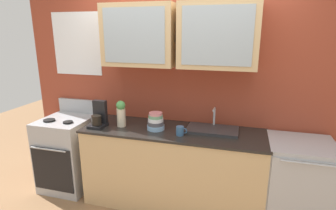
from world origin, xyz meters
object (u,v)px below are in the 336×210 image
(stove_range, at_px, (68,152))
(cup_near_sink, at_px, (180,131))
(bowl_stack, at_px, (156,122))
(coffee_maker, at_px, (99,117))
(vase, at_px, (121,113))
(dishwasher, at_px, (297,185))
(sink_faucet, at_px, (212,129))

(stove_range, bearing_deg, cup_near_sink, -4.97)
(bowl_stack, height_order, coffee_maker, coffee_maker)
(vase, distance_m, dishwasher, 1.99)
(sink_faucet, distance_m, coffee_maker, 1.27)
(sink_faucet, height_order, cup_near_sink, sink_faucet)
(dishwasher, bearing_deg, bowl_stack, -178.78)
(stove_range, distance_m, dishwasher, 2.68)
(vase, relative_size, coffee_maker, 1.02)
(bowl_stack, bearing_deg, sink_faucet, 11.36)
(cup_near_sink, relative_size, coffee_maker, 0.40)
(stove_range, xyz_separation_m, bowl_stack, (1.19, -0.04, 0.53))
(cup_near_sink, xyz_separation_m, coffee_maker, (-0.95, 0.02, 0.06))
(cup_near_sink, bearing_deg, bowl_stack, 162.54)
(coffee_maker, bearing_deg, bowl_stack, 6.38)
(sink_faucet, xyz_separation_m, cup_near_sink, (-0.31, -0.21, 0.03))
(stove_range, bearing_deg, dishwasher, -0.09)
(vase, distance_m, cup_near_sink, 0.72)
(sink_faucet, xyz_separation_m, dishwasher, (0.88, -0.09, -0.47))
(vase, bearing_deg, dishwasher, 1.16)
(stove_range, bearing_deg, bowl_stack, -1.73)
(cup_near_sink, bearing_deg, sink_faucet, 35.01)
(vase, xyz_separation_m, coffee_maker, (-0.25, -0.07, -0.05))
(dishwasher, bearing_deg, sink_faucet, 174.21)
(dishwasher, bearing_deg, cup_near_sink, -173.99)
(sink_faucet, bearing_deg, dishwasher, -5.79)
(vase, relative_size, cup_near_sink, 2.55)
(bowl_stack, distance_m, dishwasher, 1.58)
(bowl_stack, xyz_separation_m, vase, (-0.41, -0.01, 0.06))
(vase, bearing_deg, stove_range, 176.89)
(dishwasher, height_order, coffee_maker, coffee_maker)
(sink_faucet, distance_m, bowl_stack, 0.62)
(stove_range, bearing_deg, coffee_maker, -11.45)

